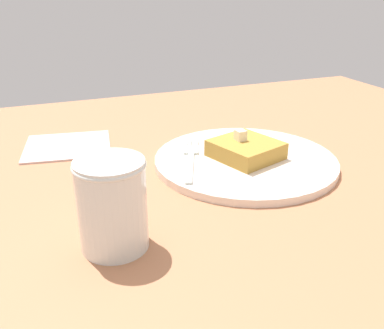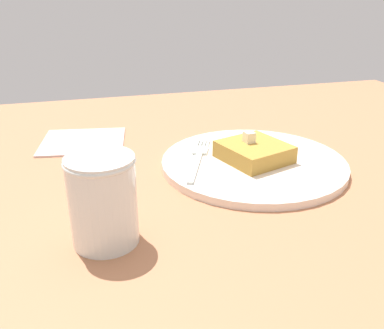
% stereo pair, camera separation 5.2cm
% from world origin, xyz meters
% --- Properties ---
extents(table_surface, '(1.03, 1.03, 0.03)m').
position_xyz_m(table_surface, '(0.00, 0.00, 0.01)').
color(table_surface, '#AD6F4B').
rests_on(table_surface, ground).
extents(plate, '(0.27, 0.27, 0.01)m').
position_xyz_m(plate, '(-0.02, 0.06, 0.03)').
color(plate, silver).
rests_on(plate, table_surface).
extents(toast_slice_center, '(0.11, 0.11, 0.02)m').
position_xyz_m(toast_slice_center, '(-0.02, 0.06, 0.05)').
color(toast_slice_center, '#B28434').
rests_on(toast_slice_center, plate).
extents(butter_pat_primary, '(0.02, 0.02, 0.02)m').
position_xyz_m(butter_pat_primary, '(-0.03, 0.07, 0.07)').
color(butter_pat_primary, '#F9EDC6').
rests_on(butter_pat_primary, toast_slice_center).
extents(fork, '(0.08, 0.15, 0.00)m').
position_xyz_m(fork, '(-0.10, 0.09, 0.04)').
color(fork, silver).
rests_on(fork, plate).
extents(syrup_jar, '(0.07, 0.07, 0.09)m').
position_xyz_m(syrup_jar, '(-0.25, -0.07, 0.07)').
color(syrup_jar, '#5C270C').
rests_on(syrup_jar, table_surface).
extents(napkin, '(0.15, 0.14, 0.00)m').
position_xyz_m(napkin, '(-0.26, 0.23, 0.03)').
color(napkin, beige).
rests_on(napkin, table_surface).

